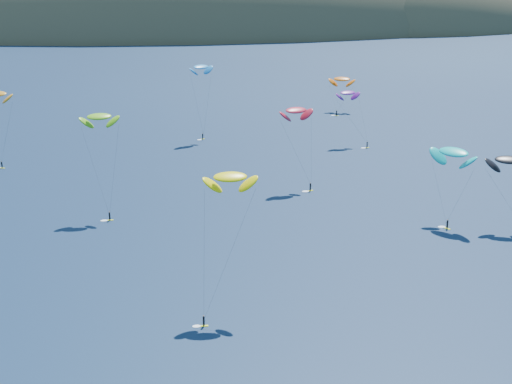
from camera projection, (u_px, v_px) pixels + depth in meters
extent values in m
ellipsoid|color=#3D3526|center=(189.00, 39.00, 613.31)|extent=(600.00, 300.00, 210.00)
ellipsoid|color=#3D3526|center=(3.00, 32.00, 617.42)|extent=(340.00, 240.00, 120.00)
ellipsoid|color=#3D3526|center=(376.00, 34.00, 615.79)|extent=(320.00, 220.00, 156.00)
ellipsoid|color=#3D3526|center=(486.00, 23.00, 668.59)|extent=(240.00, 180.00, 84.00)
cube|color=yellow|center=(2.00, 168.00, 202.91)|extent=(1.61, 0.79, 0.09)
cylinder|color=black|center=(2.00, 165.00, 202.60)|extent=(0.36, 0.36, 1.66)
sphere|color=#8C6047|center=(1.00, 162.00, 202.29)|extent=(0.28, 0.28, 0.28)
cube|color=yellow|center=(204.00, 326.00, 117.34)|extent=(1.46, 0.48, 0.08)
cylinder|color=black|center=(204.00, 321.00, 117.05)|extent=(0.34, 0.34, 1.55)
sphere|color=#8C6047|center=(204.00, 316.00, 116.76)|extent=(0.26, 0.26, 0.26)
ellipsoid|color=yellow|center=(230.00, 177.00, 119.85)|extent=(8.94, 4.43, 4.90)
cube|color=yellow|center=(110.00, 220.00, 163.55)|extent=(1.61, 0.58, 0.09)
cylinder|color=black|center=(110.00, 216.00, 163.24)|extent=(0.37, 0.37, 1.69)
sphere|color=#8C6047|center=(109.00, 212.00, 162.92)|extent=(0.28, 0.28, 0.28)
ellipsoid|color=#65B315|center=(99.00, 117.00, 163.75)|extent=(8.90, 4.69, 4.80)
cube|color=yellow|center=(203.00, 139.00, 234.21)|extent=(1.55, 1.20, 0.09)
cylinder|color=black|center=(203.00, 136.00, 233.90)|extent=(0.36, 0.36, 1.66)
sphere|color=#8C6047|center=(203.00, 133.00, 233.59)|extent=(0.28, 0.28, 0.28)
ellipsoid|color=#1E78C1|center=(201.00, 67.00, 230.46)|extent=(9.29, 7.82, 4.73)
cube|color=yellow|center=(447.00, 228.00, 158.62)|extent=(1.33, 1.59, 0.09)
cylinder|color=black|center=(447.00, 224.00, 158.30)|extent=(0.38, 0.38, 1.73)
sphere|color=#8C6047|center=(448.00, 220.00, 157.97)|extent=(0.29, 0.29, 0.29)
ellipsoid|color=#04ABA8|center=(454.00, 152.00, 159.01)|extent=(10.58, 11.89, 6.13)
cube|color=yellow|center=(367.00, 148.00, 224.00)|extent=(1.59, 0.69, 0.08)
cylinder|color=black|center=(367.00, 145.00, 223.69)|extent=(0.36, 0.36, 1.65)
sphere|color=#8C6047|center=(367.00, 142.00, 223.38)|extent=(0.28, 0.28, 0.28)
ellipsoid|color=#631582|center=(348.00, 93.00, 225.35)|extent=(8.36, 4.90, 4.39)
ellipsoid|color=black|center=(509.00, 160.00, 156.60)|extent=(10.55, 7.47, 5.36)
cube|color=yellow|center=(310.00, 191.00, 183.69)|extent=(1.73, 0.93, 0.09)
cylinder|color=black|center=(310.00, 187.00, 183.36)|extent=(0.39, 0.39, 1.78)
sphere|color=#8C6047|center=(310.00, 183.00, 183.03)|extent=(0.30, 0.30, 0.30)
ellipsoid|color=#B0182C|center=(296.00, 110.00, 183.48)|extent=(9.86, 6.59, 5.05)
cube|color=yellow|center=(336.00, 116.00, 268.00)|extent=(1.60, 1.01, 0.09)
cylinder|color=black|center=(337.00, 113.00, 267.69)|extent=(0.36, 0.36, 1.65)
sphere|color=#8C6047|center=(337.00, 110.00, 267.39)|extent=(0.28, 0.28, 0.28)
ellipsoid|color=#D85C0C|center=(342.00, 79.00, 273.61)|extent=(10.68, 7.93, 5.41)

